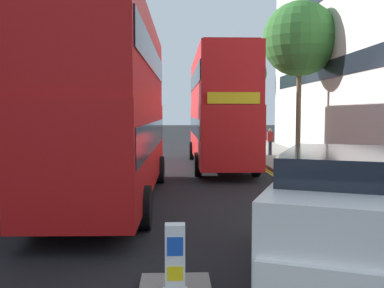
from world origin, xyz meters
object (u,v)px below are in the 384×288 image
keep_left_bollard (175,266)px  pedestrian_far (270,141)px  double_decker_bus_oncoming (219,107)px  taxi_minivan (338,217)px  double_decker_bus_away (113,103)px

keep_left_bollard → pedestrian_far: (5.76, 20.15, 0.38)m
double_decker_bus_oncoming → taxi_minivan: 15.07m
keep_left_bollard → double_decker_bus_oncoming: 16.16m
keep_left_bollard → double_decker_bus_oncoming: bearing=82.1°
double_decker_bus_away → taxi_minivan: size_ratio=2.10×
pedestrian_far → double_decker_bus_oncoming: bearing=-129.5°
keep_left_bollard → pedestrian_far: pedestrian_far is taller
double_decker_bus_oncoming → taxi_minivan: (0.43, -14.94, -1.96)m
double_decker_bus_away → taxi_minivan: 8.28m
keep_left_bollard → taxi_minivan: taxi_minivan is taller
keep_left_bollard → taxi_minivan: size_ratio=0.22×
double_decker_bus_away → pedestrian_far: double_decker_bus_away is taller
double_decker_bus_oncoming → pedestrian_far: size_ratio=6.67×
keep_left_bollard → taxi_minivan: 2.82m
taxi_minivan → pedestrian_far: taxi_minivan is taller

